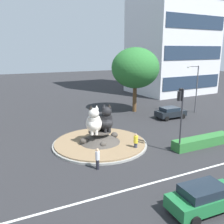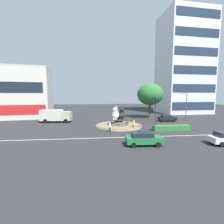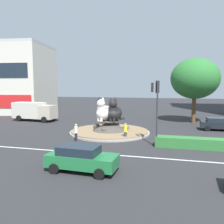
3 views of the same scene
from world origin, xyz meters
TOP-DOWN VIEW (x-y plane):
  - ground_plane at (0.00, 0.00)m, footprint 160.00×160.00m
  - lane_centreline at (0.00, -8.16)m, footprint 112.00×0.20m
  - roundabout_island at (-0.00, 0.01)m, footprint 9.06×9.06m
  - cat_statue_white at (-0.62, -0.17)m, footprint 2.48×2.77m
  - cat_statue_black at (0.58, -0.02)m, footprint 1.89×2.66m
  - traffic_light_mast at (5.44, -4.85)m, footprint 0.71×0.60m
  - shophouse_block at (-29.47, 15.23)m, footprint 25.72×15.64m
  - office_tower at (25.79, 21.96)m, footprint 16.32×13.38m
  - clipped_hedge_strip at (8.66, -4.53)m, footprint 6.48×1.20m
  - broadleaf_tree_behind_island at (9.92, 10.13)m, footprint 6.82×6.82m
  - streetlight_arm at (17.32, 5.70)m, footprint 1.85×0.37m
  - pedestrian_white_shirt at (-2.16, -4.61)m, footprint 0.33×0.33m
  - pedestrian_yellow_shirt at (2.35, -2.76)m, footprint 0.40×0.40m
  - sedan_on_far_lane at (12.24, 4.72)m, footprint 4.02×2.12m
  - hatchback_near_shophouse at (1.33, -11.96)m, footprint 4.50×2.18m
  - delivery_box_truck at (-13.56, 6.09)m, footprint 6.95×2.98m

SIDE VIEW (x-z plane):
  - ground_plane at x=0.00m, z-range 0.00..0.00m
  - lane_centreline at x=0.00m, z-range 0.00..0.01m
  - clipped_hedge_strip at x=8.66m, z-range 0.00..0.90m
  - roundabout_island at x=0.00m, z-range -0.25..1.17m
  - sedan_on_far_lane at x=12.24m, z-range 0.05..1.57m
  - hatchback_near_shophouse at x=1.33m, z-range 0.04..1.65m
  - pedestrian_yellow_shirt at x=2.35m, z-range 0.03..1.67m
  - pedestrian_white_shirt at x=-2.16m, z-range 0.06..1.77m
  - delivery_box_truck at x=-13.56m, z-range 0.14..2.96m
  - cat_statue_black at x=0.58m, z-range 1.06..3.74m
  - cat_statue_white at x=-0.62m, z-range 1.05..3.77m
  - streetlight_arm at x=17.32m, z-range 0.54..7.28m
  - traffic_light_mast at x=5.44m, z-range 1.31..7.09m
  - broadleaf_tree_behind_island at x=9.92m, z-range 1.72..11.01m
  - shophouse_block at x=-29.47m, z-range -0.01..13.46m
  - office_tower at x=25.79m, z-range 0.00..33.27m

